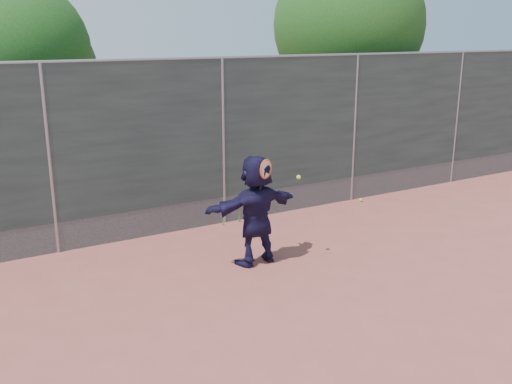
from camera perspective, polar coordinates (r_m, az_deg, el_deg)
ground at (r=7.93m, az=8.47°, el=-10.10°), size 80.00×80.00×0.00m
player at (r=8.58m, az=-0.00°, el=-1.81°), size 1.60×0.61×1.69m
ball_ground at (r=12.13m, az=10.42°, el=-0.79°), size 0.07×0.07×0.07m
fence at (r=10.27m, az=-3.31°, el=5.35°), size 20.00×0.06×3.03m
swing_action at (r=8.29m, az=1.31°, el=2.11°), size 0.75×0.16×0.51m
tree_right at (r=14.56m, az=9.67°, el=15.77°), size 3.78×3.60×5.39m
tree_left at (r=12.22m, az=-22.55°, el=12.28°), size 3.15×3.00×4.53m
weed_clump at (r=10.66m, az=-1.49°, el=-2.28°), size 0.68×0.07×0.30m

